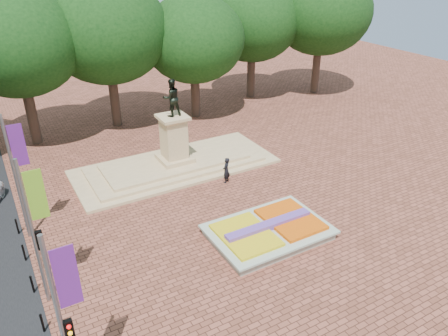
{
  "coord_description": "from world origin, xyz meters",
  "views": [
    {
      "loc": [
        -10.67,
        -17.57,
        14.16
      ],
      "look_at": [
        0.84,
        2.54,
        2.2
      ],
      "focal_mm": 35.0,
      "sensor_mm": 36.0,
      "label": 1
    }
  ],
  "objects": [
    {
      "name": "pedestrian",
      "position": [
        2.08,
        4.41,
        0.88
      ],
      "size": [
        0.77,
        0.72,
        1.77
      ],
      "primitive_type": "imported",
      "rotation": [
        0.0,
        0.0,
        3.78
      ],
      "color": "black",
      "rests_on": "ground"
    },
    {
      "name": "tree_row_back",
      "position": [
        2.33,
        18.0,
        6.67
      ],
      "size": [
        44.8,
        8.8,
        10.43
      ],
      "color": "#33241C",
      "rests_on": "ground"
    },
    {
      "name": "bollard_row",
      "position": [
        -10.7,
        -1.5,
        0.53
      ],
      "size": [
        0.12,
        13.12,
        0.98
      ],
      "color": "black",
      "rests_on": "ground"
    },
    {
      "name": "flower_bed",
      "position": [
        1.03,
        -2.0,
        0.38
      ],
      "size": [
        6.3,
        4.3,
        0.91
      ],
      "color": "gray",
      "rests_on": "ground"
    },
    {
      "name": "ground",
      "position": [
        0.0,
        0.0,
        0.0
      ],
      "size": [
        90.0,
        90.0,
        0.0
      ],
      "primitive_type": "plane",
      "color": "brown",
      "rests_on": "ground"
    },
    {
      "name": "banner_poles",
      "position": [
        -10.08,
        -1.31,
        3.88
      ],
      "size": [
        0.88,
        11.17,
        7.0
      ],
      "color": "slate",
      "rests_on": "ground"
    },
    {
      "name": "monument",
      "position": [
        0.0,
        8.0,
        0.88
      ],
      "size": [
        14.0,
        6.0,
        6.4
      ],
      "color": "tan",
      "rests_on": "ground"
    }
  ]
}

